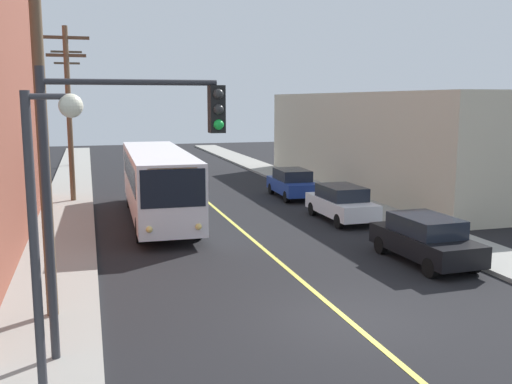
{
  "coord_description": "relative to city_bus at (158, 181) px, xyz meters",
  "views": [
    {
      "loc": [
        -6.1,
        -12.64,
        5.49
      ],
      "look_at": [
        0.0,
        8.24,
        2.0
      ],
      "focal_mm": 40.31,
      "sensor_mm": 36.0,
      "label": 1
    }
  ],
  "objects": [
    {
      "name": "utility_pole_far",
      "position": [
        -4.36,
        23.36,
        3.71
      ],
      "size": [
        2.4,
        0.28,
        9.77
      ],
      "color": "brown",
      "rests_on": "sidewalk_left"
    },
    {
      "name": "utility_pole_mid",
      "position": [
        -3.89,
        5.69,
        3.38
      ],
      "size": [
        2.4,
        0.28,
        9.13
      ],
      "color": "brown",
      "rests_on": "sidewalk_left"
    },
    {
      "name": "parked_car_black",
      "position": [
        7.85,
        -9.76,
        -0.98
      ],
      "size": [
        1.94,
        4.46,
        1.62
      ],
      "color": "black",
      "rests_on": "ground"
    },
    {
      "name": "parked_car_blue",
      "position": [
        8.01,
        3.96,
        -0.98
      ],
      "size": [
        1.94,
        4.46,
        1.62
      ],
      "color": "navy",
      "rests_on": "ground"
    },
    {
      "name": "utility_pole_near",
      "position": [
        -4.03,
        -11.68,
        4.19
      ],
      "size": [
        2.4,
        0.28,
        10.69
      ],
      "color": "brown",
      "rests_on": "sidewalk_left"
    },
    {
      "name": "sidewalk_left",
      "position": [
        -4.13,
        -3.72,
        -1.74
      ],
      "size": [
        2.5,
        90.0,
        0.15
      ],
      "primitive_type": "cube",
      "color": "gray",
      "rests_on": "ground"
    },
    {
      "name": "lane_stripe_center",
      "position": [
        3.12,
        1.28,
        -1.81
      ],
      "size": [
        0.16,
        60.0,
        0.01
      ],
      "primitive_type": "cube",
      "color": "#D8CC4C",
      "rests_on": "ground"
    },
    {
      "name": "city_bus",
      "position": [
        0.0,
        0.0,
        0.0
      ],
      "size": [
        2.81,
        12.2,
        3.2
      ],
      "color": "silver",
      "rests_on": "ground"
    },
    {
      "name": "ground_plane",
      "position": [
        3.12,
        -13.72,
        -1.82
      ],
      "size": [
        120.0,
        120.0,
        0.0
      ],
      "primitive_type": "plane",
      "color": "black"
    },
    {
      "name": "street_lamp_left",
      "position": [
        -3.71,
        -16.31,
        1.92
      ],
      "size": [
        0.98,
        0.4,
        5.5
      ],
      "color": "#38383D",
      "rests_on": "sidewalk_left"
    },
    {
      "name": "building_right_warehouse",
      "position": [
        17.61,
        6.16,
        1.14
      ],
      "size": [
        12.0,
        24.32,
        5.92
      ],
      "color": "beige",
      "rests_on": "ground"
    },
    {
      "name": "traffic_signal_left_corner",
      "position": [
        -2.3,
        -14.32,
        2.49
      ],
      "size": [
        3.75,
        0.48,
        6.0
      ],
      "color": "#2D2D33",
      "rests_on": "sidewalk_left"
    },
    {
      "name": "sidewalk_right",
      "position": [
        10.37,
        -3.72,
        -1.74
      ],
      "size": [
        2.5,
        90.0,
        0.15
      ],
      "primitive_type": "cube",
      "color": "gray",
      "rests_on": "ground"
    },
    {
      "name": "parked_car_white",
      "position": [
        8.04,
        -2.6,
        -0.98
      ],
      "size": [
        1.85,
        4.41,
        1.62
      ],
      "color": "silver",
      "rests_on": "ground"
    }
  ]
}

